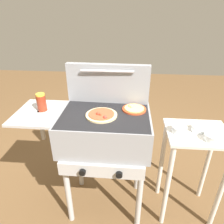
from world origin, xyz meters
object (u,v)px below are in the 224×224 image
at_px(sauce_jar, 41,102).
at_px(topping_bowl_far, 198,129).
at_px(grill, 103,132).
at_px(topping_bowl_near, 213,137).
at_px(topping_bowl_middle, 179,129).
at_px(pizza_cheese, 134,109).
at_px(pizza_pepperoni, 101,115).
at_px(prep_table, 192,158).

xyz_separation_m(sauce_jar, topping_bowl_far, (1.11, -0.01, -0.15)).
xyz_separation_m(grill, topping_bowl_far, (0.67, 0.01, 0.06)).
bearing_deg(topping_bowl_near, topping_bowl_middle, 157.72).
xyz_separation_m(grill, pizza_cheese, (0.22, 0.09, 0.15)).
height_order(sauce_jar, topping_bowl_far, sauce_jar).
bearing_deg(topping_bowl_far, topping_bowl_middle, -170.36).
distance_m(topping_bowl_near, topping_bowl_far, 0.12).
bearing_deg(topping_bowl_near, pizza_cheese, 160.84).
distance_m(grill, topping_bowl_near, 0.74).
bearing_deg(pizza_pepperoni, topping_bowl_middle, 1.48).
distance_m(sauce_jar, topping_bowl_near, 1.19).
xyz_separation_m(topping_bowl_far, topping_bowl_middle, (-0.13, -0.02, -0.00)).
relative_size(sauce_jar, prep_table, 0.16).
bearing_deg(grill, pizza_cheese, 22.51).
bearing_deg(topping_bowl_near, sauce_jar, 174.42).
bearing_deg(pizza_pepperoni, grill, 71.87).
height_order(pizza_cheese, topping_bowl_middle, pizza_cheese).
distance_m(grill, prep_table, 0.70).
xyz_separation_m(sauce_jar, topping_bowl_middle, (0.98, -0.03, -0.15)).
bearing_deg(prep_table, pizza_cheese, 169.35).
relative_size(pizza_cheese, prep_table, 0.22).
xyz_separation_m(pizza_cheese, topping_bowl_near, (0.52, -0.18, -0.10)).
height_order(pizza_pepperoni, topping_bowl_far, pizza_pepperoni).
bearing_deg(topping_bowl_far, pizza_pepperoni, -176.88).
distance_m(topping_bowl_far, topping_bowl_middle, 0.14).
xyz_separation_m(grill, pizza_pepperoni, (-0.01, -0.02, 0.15)).
bearing_deg(grill, sauce_jar, 176.66).
bearing_deg(grill, pizza_pepperoni, -108.13).
relative_size(sauce_jar, topping_bowl_far, 1.43).
xyz_separation_m(topping_bowl_near, topping_bowl_middle, (-0.20, 0.08, 0.00)).
relative_size(grill, topping_bowl_far, 10.56).
bearing_deg(prep_table, topping_bowl_far, 112.33).
xyz_separation_m(pizza_pepperoni, sauce_jar, (-0.44, 0.05, 0.05)).
height_order(sauce_jar, prep_table, sauce_jar).
bearing_deg(sauce_jar, topping_bowl_middle, -1.97).
distance_m(pizza_cheese, topping_bowl_middle, 0.35).
xyz_separation_m(prep_table, topping_bowl_middle, (-0.14, -0.01, 0.25)).
bearing_deg(grill, topping_bowl_far, 1.28).
bearing_deg(topping_bowl_middle, pizza_pepperoni, -178.52).
xyz_separation_m(pizza_pepperoni, pizza_cheese, (0.22, 0.11, 0.00)).
bearing_deg(topping_bowl_middle, sauce_jar, 178.03).
relative_size(grill, pizza_cheese, 5.52).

